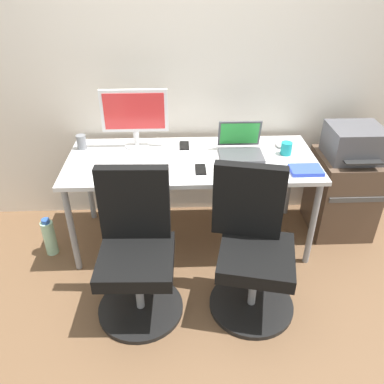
{
  "coord_description": "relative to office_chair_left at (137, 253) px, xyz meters",
  "views": [
    {
      "loc": [
        -0.1,
        -2.47,
        1.98
      ],
      "look_at": [
        0.0,
        -0.05,
        0.46
      ],
      "focal_mm": 36.64,
      "sensor_mm": 36.0,
      "label": 1
    }
  ],
  "objects": [
    {
      "name": "ground_plane",
      "position": [
        0.36,
        0.66,
        -0.42
      ],
      "size": [
        5.28,
        5.28,
        0.0
      ],
      "primitive_type": "plane",
      "color": "brown"
    },
    {
      "name": "back_wall",
      "position": [
        0.36,
        1.11,
        0.88
      ],
      "size": [
        4.4,
        0.04,
        2.6
      ],
      "primitive_type": "cube",
      "color": "silver",
      "rests_on": "ground"
    },
    {
      "name": "desk",
      "position": [
        0.36,
        0.66,
        0.23
      ],
      "size": [
        1.76,
        0.73,
        0.71
      ],
      "color": "silver",
      "rests_on": "ground"
    },
    {
      "name": "office_chair_left",
      "position": [
        0.0,
        0.0,
        0.0
      ],
      "size": [
        0.54,
        0.54,
        0.94
      ],
      "color": "black",
      "rests_on": "ground"
    },
    {
      "name": "office_chair_right",
      "position": [
        0.7,
        -0.0,
        0.0
      ],
      "size": [
        0.54,
        0.54,
        0.94
      ],
      "color": "black",
      "rests_on": "ground"
    },
    {
      "name": "side_cabinet",
      "position": [
        1.55,
        0.76,
        -0.1
      ],
      "size": [
        0.45,
        0.48,
        0.65
      ],
      "color": "brown",
      "rests_on": "ground"
    },
    {
      "name": "printer",
      "position": [
        1.55,
        0.76,
        0.34
      ],
      "size": [
        0.38,
        0.4,
        0.24
      ],
      "color": "#515156",
      "rests_on": "side_cabinet"
    },
    {
      "name": "water_bottle_on_floor",
      "position": [
        -0.71,
        0.52,
        -0.28
      ],
      "size": [
        0.09,
        0.09,
        0.31
      ],
      "color": "#A5D8B2",
      "rests_on": "ground"
    },
    {
      "name": "desktop_monitor",
      "position": [
        -0.04,
        0.88,
        0.54
      ],
      "size": [
        0.48,
        0.18,
        0.43
      ],
      "color": "silver",
      "rests_on": "desk"
    },
    {
      "name": "open_laptop",
      "position": [
        0.71,
        0.73,
        0.34
      ],
      "size": [
        0.31,
        0.27,
        0.22
      ],
      "color": "#4C4C51",
      "rests_on": "desk"
    },
    {
      "name": "keyboard_by_monitor",
      "position": [
        -0.04,
        0.71,
        0.29
      ],
      "size": [
        0.34,
        0.12,
        0.02
      ],
      "primitive_type": "cube",
      "color": "silver",
      "rests_on": "desk"
    },
    {
      "name": "keyboard_by_laptop",
      "position": [
        0.73,
        0.38,
        0.29
      ],
      "size": [
        0.34,
        0.12,
        0.02
      ],
      "primitive_type": "cube",
      "color": "silver",
      "rests_on": "desk"
    },
    {
      "name": "mouse_by_monitor",
      "position": [
        0.1,
        0.55,
        0.3
      ],
      "size": [
        0.06,
        0.1,
        0.03
      ],
      "primitive_type": "ellipsoid",
      "color": "silver",
      "rests_on": "desk"
    },
    {
      "name": "mouse_by_laptop",
      "position": [
        1.02,
        0.83,
        0.3
      ],
      "size": [
        0.06,
        0.1,
        0.03
      ],
      "primitive_type": "ellipsoid",
      "color": "silver",
      "rests_on": "desk"
    },
    {
      "name": "coffee_mug",
      "position": [
        1.04,
        0.7,
        0.33
      ],
      "size": [
        0.08,
        0.08,
        0.09
      ],
      "primitive_type": "cylinder",
      "color": "teal",
      "rests_on": "desk"
    },
    {
      "name": "pen_cup",
      "position": [
        -0.45,
        0.86,
        0.34
      ],
      "size": [
        0.07,
        0.07,
        0.1
      ],
      "primitive_type": "cylinder",
      "color": "slate",
      "rests_on": "desk"
    },
    {
      "name": "phone_near_laptop",
      "position": [
        0.41,
        0.49,
        0.29
      ],
      "size": [
        0.07,
        0.14,
        0.01
      ],
      "primitive_type": "cube",
      "color": "black",
      "rests_on": "desk"
    },
    {
      "name": "phone_near_monitor",
      "position": [
        0.31,
        0.87,
        0.29
      ],
      "size": [
        0.07,
        0.14,
        0.01
      ],
      "primitive_type": "cube",
      "color": "black",
      "rests_on": "desk"
    },
    {
      "name": "notebook",
      "position": [
        1.11,
        0.44,
        0.3
      ],
      "size": [
        0.21,
        0.15,
        0.03
      ],
      "primitive_type": "cube",
      "color": "blue",
      "rests_on": "desk"
    }
  ]
}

